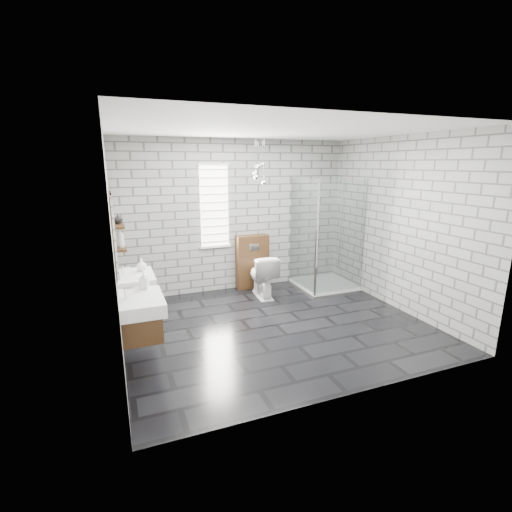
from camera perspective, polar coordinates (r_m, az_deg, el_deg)
floor at (r=5.49m, az=3.10°, el=-10.62°), size 4.20×3.60×0.02m
ceiling at (r=5.00m, az=3.54°, el=18.96°), size 4.20×3.60×0.02m
wall_back at (r=6.74m, az=-3.14°, el=6.12°), size 4.20×0.02×2.70m
wall_front at (r=3.55m, az=15.54°, el=-1.67°), size 4.20×0.02×2.70m
wall_left at (r=4.63m, az=-21.21°, el=1.49°), size 0.02×3.60×2.70m
wall_right at (r=6.24m, az=21.26°, el=4.54°), size 0.02×3.60×2.70m
vanity_left at (r=4.33m, az=-17.74°, el=-7.24°), size 0.47×0.70×1.57m
vanity_right at (r=5.20m, az=-18.46°, el=-3.74°), size 0.47×0.70×1.57m
shelf_lower at (r=4.58m, az=-20.18°, el=1.08°), size 0.14×0.30×0.03m
shelf_upper at (r=4.54m, az=-20.45°, el=4.28°), size 0.14×0.30×0.03m
window at (r=6.57m, az=-6.43°, el=7.60°), size 0.56×0.05×1.48m
cistern_panel at (r=6.90m, az=-0.59°, el=-0.89°), size 0.60×0.20×1.00m
flush_plate at (r=6.73m, az=-0.28°, el=1.36°), size 0.18×0.01×0.12m
shower_enclosure at (r=6.98m, az=10.40°, el=-0.92°), size 1.00×1.00×2.03m
pendant_cluster at (r=6.36m, az=0.49°, el=12.78°), size 0.25×0.21×0.78m
toilet at (r=6.48m, az=0.98°, el=-3.01°), size 0.48×0.77×0.75m
soap_bottle_a at (r=4.52m, az=-16.87°, el=-3.59°), size 0.12×0.12×0.21m
soap_bottle_b at (r=5.29m, az=-17.20°, el=-1.31°), size 0.16×0.16×0.17m
soap_bottle_c at (r=4.55m, az=-20.19°, el=2.66°), size 0.10×0.10×0.23m
vase at (r=4.64m, az=-20.44°, el=5.38°), size 0.14×0.14×0.11m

